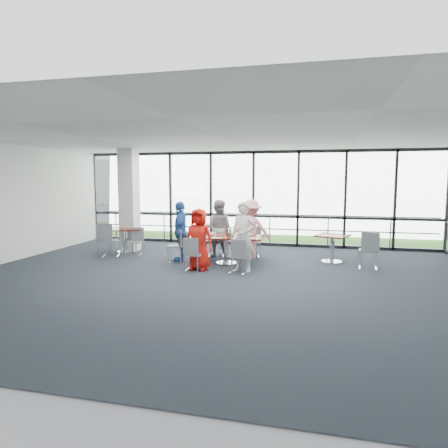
% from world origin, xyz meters
% --- Properties ---
extents(floor, '(12.00, 10.00, 0.02)m').
position_xyz_m(floor, '(0.00, 0.00, -0.01)').
color(floor, '#1E262F').
rests_on(floor, ground).
extents(ceiling, '(12.00, 10.00, 0.04)m').
position_xyz_m(ceiling, '(0.00, 0.00, 3.20)').
color(ceiling, silver).
rests_on(ceiling, ground).
extents(wall_front, '(12.00, 0.10, 3.20)m').
position_xyz_m(wall_front, '(0.00, -5.00, 1.60)').
color(wall_front, silver).
rests_on(wall_front, ground).
extents(curtain_wall_back, '(12.00, 0.10, 3.20)m').
position_xyz_m(curtain_wall_back, '(0.00, 5.00, 1.60)').
color(curtain_wall_back, white).
rests_on(curtain_wall_back, ground).
extents(structural_column, '(0.50, 0.50, 3.20)m').
position_xyz_m(structural_column, '(-3.60, 3.00, 1.60)').
color(structural_column, silver).
rests_on(structural_column, ground).
extents(apron, '(80.00, 70.00, 0.02)m').
position_xyz_m(apron, '(0.00, 10.00, -0.02)').
color(apron, slate).
rests_on(apron, ground).
extents(grass_strip, '(80.00, 5.00, 0.01)m').
position_xyz_m(grass_strip, '(0.00, 8.00, 0.01)').
color(grass_strip, '#285F1D').
rests_on(grass_strip, ground).
extents(hangar_main, '(24.00, 10.00, 6.00)m').
position_xyz_m(hangar_main, '(4.00, 32.00, 3.00)').
color(hangar_main, silver).
rests_on(hangar_main, ground).
extents(hangar_aux, '(10.00, 6.00, 4.00)m').
position_xyz_m(hangar_aux, '(-18.00, 28.00, 2.00)').
color(hangar_aux, silver).
rests_on(hangar_aux, ground).
extents(guard_rail, '(12.00, 0.06, 0.06)m').
position_xyz_m(guard_rail, '(0.00, 5.60, 0.50)').
color(guard_rail, '#2D2D33').
rests_on(guard_rail, ground).
extents(main_table, '(2.00, 1.14, 0.75)m').
position_xyz_m(main_table, '(-0.18, 1.81, 0.63)').
color(main_table, '#3B1009').
rests_on(main_table, ground).
extents(side_table_left, '(1.18, 1.18, 0.75)m').
position_xyz_m(side_table_left, '(-3.59, 2.71, 0.64)').
color(side_table_left, '#3B1009').
rests_on(side_table_left, ground).
extents(side_table_right, '(1.02, 1.02, 0.75)m').
position_xyz_m(side_table_right, '(2.57, 2.67, 0.62)').
color(side_table_right, '#3B1009').
rests_on(side_table_right, ground).
extents(diner_near_left, '(0.79, 0.55, 1.54)m').
position_xyz_m(diner_near_left, '(-0.68, 0.93, 0.77)').
color(diner_near_left, '#BA130B').
rests_on(diner_near_left, ground).
extents(diner_near_right, '(0.70, 0.57, 1.72)m').
position_xyz_m(diner_near_right, '(0.42, 1.02, 0.86)').
color(diner_near_right, silver).
rests_on(diner_near_right, ground).
extents(diner_far_left, '(0.86, 0.59, 1.66)m').
position_xyz_m(diner_far_left, '(-0.64, 2.69, 0.83)').
color(diner_far_left, gray).
rests_on(diner_far_left, ground).
extents(diner_far_right, '(1.10, 0.60, 1.68)m').
position_xyz_m(diner_far_right, '(0.32, 2.71, 0.84)').
color(diner_far_right, pink).
rests_on(diner_far_right, ground).
extents(diner_end, '(0.73, 1.06, 1.66)m').
position_xyz_m(diner_end, '(-1.46, 1.76, 0.83)').
color(diner_end, '#245093').
rests_on(diner_end, ground).
extents(chair_main_nl, '(0.42, 0.42, 0.82)m').
position_xyz_m(chair_main_nl, '(-0.78, 0.80, 0.41)').
color(chair_main_nl, slate).
rests_on(chair_main_nl, ground).
extents(chair_main_nr, '(0.48, 0.48, 0.82)m').
position_xyz_m(chair_main_nr, '(0.35, 0.79, 0.41)').
color(chair_main_nr, slate).
rests_on(chair_main_nr, ground).
extents(chair_main_fl, '(0.56, 0.56, 0.96)m').
position_xyz_m(chair_main_fl, '(-0.71, 2.75, 0.48)').
color(chair_main_fl, slate).
rests_on(chair_main_fl, ground).
extents(chair_main_fr, '(0.49, 0.49, 0.85)m').
position_xyz_m(chair_main_fr, '(0.33, 2.87, 0.43)').
color(chair_main_fr, slate).
rests_on(chair_main_fr, ground).
extents(chair_main_end, '(0.49, 0.49, 0.88)m').
position_xyz_m(chair_main_end, '(-1.59, 1.70, 0.44)').
color(chair_main_end, slate).
rests_on(chair_main_end, ground).
extents(chair_spare_la, '(0.60, 0.60, 0.96)m').
position_xyz_m(chair_spare_la, '(-3.68, 1.92, 0.48)').
color(chair_spare_la, slate).
rests_on(chair_spare_la, ground).
extents(chair_spare_lb, '(0.47, 0.47, 0.79)m').
position_xyz_m(chair_spare_lb, '(-3.12, 2.31, 0.40)').
color(chair_spare_lb, slate).
rests_on(chair_spare_lb, ground).
extents(chair_spare_r, '(0.49, 0.49, 0.92)m').
position_xyz_m(chair_spare_r, '(3.43, 2.03, 0.46)').
color(chair_spare_r, slate).
rests_on(chair_spare_r, ground).
extents(plate_nl, '(0.25, 0.25, 0.01)m').
position_xyz_m(plate_nl, '(-0.73, 1.43, 0.76)').
color(plate_nl, white).
rests_on(plate_nl, main_table).
extents(plate_nr, '(0.28, 0.28, 0.01)m').
position_xyz_m(plate_nr, '(0.43, 1.52, 0.76)').
color(plate_nr, white).
rests_on(plate_nr, main_table).
extents(plate_fl, '(0.25, 0.25, 0.01)m').
position_xyz_m(plate_fl, '(-0.73, 2.13, 0.76)').
color(plate_fl, white).
rests_on(plate_fl, main_table).
extents(plate_fr, '(0.27, 0.27, 0.01)m').
position_xyz_m(plate_fr, '(0.34, 2.21, 0.76)').
color(plate_fr, white).
rests_on(plate_fr, main_table).
extents(plate_end, '(0.25, 0.25, 0.01)m').
position_xyz_m(plate_end, '(-1.02, 1.75, 0.76)').
color(plate_end, white).
rests_on(plate_end, main_table).
extents(tumbler_a, '(0.07, 0.07, 0.13)m').
position_xyz_m(tumbler_a, '(-0.46, 1.62, 0.82)').
color(tumbler_a, white).
rests_on(tumbler_a, main_table).
extents(tumbler_b, '(0.07, 0.07, 0.13)m').
position_xyz_m(tumbler_b, '(0.16, 1.60, 0.82)').
color(tumbler_b, white).
rests_on(tumbler_b, main_table).
extents(tumbler_c, '(0.07, 0.07, 0.14)m').
position_xyz_m(tumbler_c, '(-0.13, 2.04, 0.82)').
color(tumbler_c, white).
rests_on(tumbler_c, main_table).
extents(tumbler_d, '(0.07, 0.07, 0.15)m').
position_xyz_m(tumbler_d, '(-0.91, 1.59, 0.82)').
color(tumbler_d, white).
rests_on(tumbler_d, main_table).
extents(menu_a, '(0.35, 0.27, 0.00)m').
position_xyz_m(menu_a, '(-0.36, 1.36, 0.75)').
color(menu_a, silver).
rests_on(menu_a, main_table).
extents(menu_b, '(0.32, 0.24, 0.00)m').
position_xyz_m(menu_b, '(0.63, 1.56, 0.75)').
color(menu_b, silver).
rests_on(menu_b, main_table).
extents(menu_c, '(0.38, 0.35, 0.00)m').
position_xyz_m(menu_c, '(-0.03, 2.24, 0.75)').
color(menu_c, silver).
rests_on(menu_c, main_table).
extents(condiment_caddy, '(0.10, 0.07, 0.04)m').
position_xyz_m(condiment_caddy, '(-0.15, 1.92, 0.77)').
color(condiment_caddy, black).
rests_on(condiment_caddy, main_table).
extents(ketchup_bottle, '(0.06, 0.06, 0.18)m').
position_xyz_m(ketchup_bottle, '(-0.17, 1.90, 0.84)').
color(ketchup_bottle, maroon).
rests_on(ketchup_bottle, main_table).
extents(green_bottle, '(0.05, 0.05, 0.20)m').
position_xyz_m(green_bottle, '(-0.10, 1.87, 0.85)').
color(green_bottle, '#237933').
rests_on(green_bottle, main_table).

